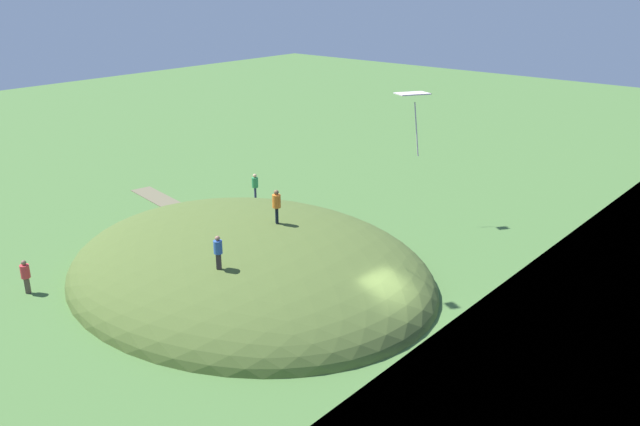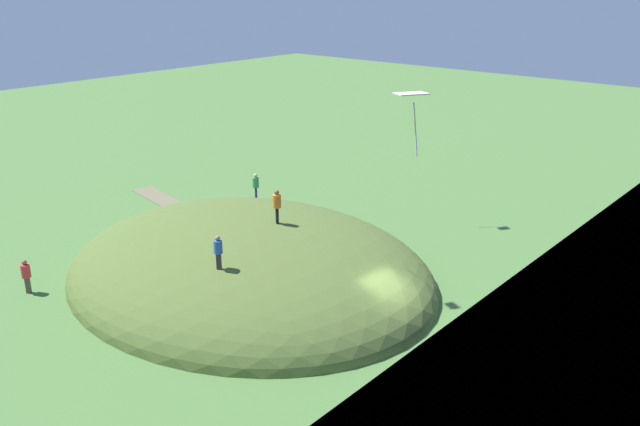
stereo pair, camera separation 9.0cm
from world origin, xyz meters
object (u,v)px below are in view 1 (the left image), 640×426
Objects in this scene: person_watching_kites at (218,248)px; kite_3 at (413,97)px; person_on_hilltop at (277,202)px; person_walking_path at (25,273)px; person_near_shore at (255,183)px.

kite_3 is at bearing 138.44° from person_watching_kites.
person_walking_path is (8.41, 9.83, -3.11)m from person_on_hilltop.
person_on_hilltop is at bearing -0.41° from person_near_shore.
person_walking_path is at bearing -95.07° from person_on_hilltop.
person_near_shore is at bearing -32.33° from kite_3.
person_watching_kites reaches higher than person_walking_path.
person_walking_path is at bearing -5.67° from person_watching_kites.
person_walking_path is 15.09m from person_near_shore.
person_near_shore is (-1.46, -14.94, 1.52)m from person_walking_path.
kite_3 reaches higher than person_on_hilltop.
person_walking_path is 1.13× the size of person_watching_kites.
person_near_shore is (6.95, -5.11, -1.59)m from person_on_hilltop.
person_on_hilltop is 16.74m from kite_3.
person_watching_kites is at bearing -15.40° from person_near_shore.
person_walking_path is at bearing 6.64° from kite_3.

